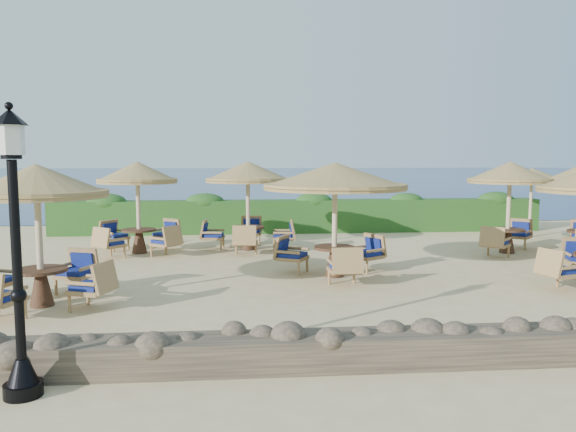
{
  "coord_description": "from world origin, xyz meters",
  "views": [
    {
      "loc": [
        -2.28,
        -13.33,
        2.78
      ],
      "look_at": [
        -1.04,
        0.65,
        1.3
      ],
      "focal_mm": 35.0,
      "sensor_mm": 36.0,
      "label": 1
    }
  ],
  "objects": [
    {
      "name": "ground",
      "position": [
        0.0,
        0.0,
        0.0
      ],
      "size": [
        120.0,
        120.0,
        0.0
      ],
      "primitive_type": "plane",
      "color": "#DAC28A",
      "rests_on": "ground"
    },
    {
      "name": "sea",
      "position": [
        0.0,
        70.0,
        0.0
      ],
      "size": [
        160.0,
        160.0,
        0.0
      ],
      "primitive_type": "plane",
      "color": "navy",
      "rests_on": "ground"
    },
    {
      "name": "hedge",
      "position": [
        0.0,
        7.2,
        0.6
      ],
      "size": [
        18.0,
        0.9,
        1.2
      ],
      "primitive_type": "cube",
      "color": "#1C4516",
      "rests_on": "ground"
    },
    {
      "name": "stone_wall",
      "position": [
        0.0,
        -6.2,
        0.22
      ],
      "size": [
        15.0,
        0.65,
        0.44
      ],
      "primitive_type": "cube",
      "color": "brown",
      "rests_on": "ground"
    },
    {
      "name": "lamp_post",
      "position": [
        -4.8,
        -6.8,
        1.55
      ],
      "size": [
        0.44,
        0.44,
        3.31
      ],
      "color": "black",
      "rests_on": "ground"
    },
    {
      "name": "extra_parasol",
      "position": [
        7.8,
        5.2,
        2.17
      ],
      "size": [
        2.3,
        2.3,
        2.41
      ],
      "color": "beige",
      "rests_on": "ground"
    },
    {
      "name": "cafe_set_0",
      "position": [
        -5.97,
        -2.69,
        1.76
      ],
      "size": [
        2.87,
        2.87,
        2.65
      ],
      "color": "beige",
      "rests_on": "ground"
    },
    {
      "name": "cafe_set_1",
      "position": [
        -0.07,
        -0.59,
        2.01
      ],
      "size": [
        3.35,
        3.35,
        2.65
      ],
      "color": "beige",
      "rests_on": "ground"
    },
    {
      "name": "cafe_set_3",
      "position": [
        -5.16,
        3.05,
        1.66
      ],
      "size": [
        2.64,
        2.64,
        2.65
      ],
      "color": "beige",
      "rests_on": "ground"
    },
    {
      "name": "cafe_set_4",
      "position": [
        -2.0,
        3.41,
        1.75
      ],
      "size": [
        2.86,
        2.86,
        2.65
      ],
      "color": "beige",
      "rests_on": "ground"
    },
    {
      "name": "cafe_set_5",
      "position": [
        5.5,
        2.18,
        1.92
      ],
      "size": [
        2.43,
        2.52,
        2.65
      ],
      "color": "beige",
      "rests_on": "ground"
    }
  ]
}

